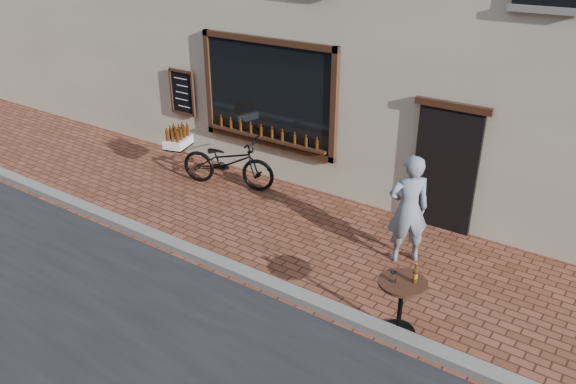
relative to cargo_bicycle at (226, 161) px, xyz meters
The scene contains 5 objects.
ground 3.59m from the cargo_bicycle, 47.78° to the right, with size 90.00×90.00×0.00m, color brown.
kerb 3.43m from the cargo_bicycle, 45.51° to the right, with size 90.00×0.25×0.12m, color slate.
cargo_bicycle is the anchor object (origin of this frame).
bistro_table 5.43m from the cargo_bicycle, 24.78° to the right, with size 0.64×0.64×1.10m.
pedestrian 4.27m from the cargo_bicycle, ahead, with size 0.66×0.44×1.82m, color slate.
Camera 1 is at (4.74, -5.39, 4.95)m, focal length 35.00 mm.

